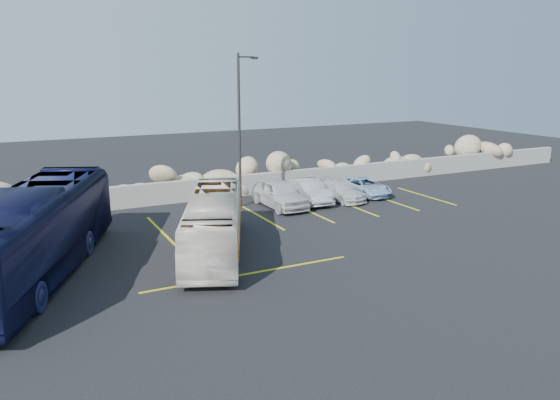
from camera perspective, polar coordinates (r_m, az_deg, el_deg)
name	(u,v)px	position (r m, az deg, el deg)	size (l,w,h in m)	color
ground	(277,271)	(20.11, -0.27, -7.42)	(90.00, 90.00, 0.00)	black
seawall	(181,191)	(30.73, -10.26, 0.90)	(60.00, 0.40, 1.20)	gray
riprap_pile	(175,175)	(31.72, -10.93, 2.56)	(54.00, 2.80, 2.60)	tan
parking_lines	(312,219)	(26.87, 3.34, -2.02)	(18.16, 9.36, 0.01)	gold
lamppost	(240,126)	(28.65, -4.17, 7.67)	(1.14, 0.18, 8.00)	#302E2B
vintage_bus	(214,224)	(21.89, -6.93, -2.48)	(2.01, 8.57, 2.39)	silver
tour_coach	(31,233)	(20.94, -24.53, -3.19)	(2.70, 11.53, 3.21)	#111438
car_a	(279,193)	(29.08, -0.08, 0.69)	(1.74, 4.34, 1.48)	silver
car_b	(309,191)	(30.20, 3.02, 0.96)	(1.36, 3.89, 1.28)	#ADADB2
car_c	(340,191)	(30.89, 6.25, 0.98)	(1.49, 3.67, 1.07)	silver
car_d	(365,186)	(32.29, 8.88, 1.40)	(1.70, 3.68, 1.02)	#99B7D9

